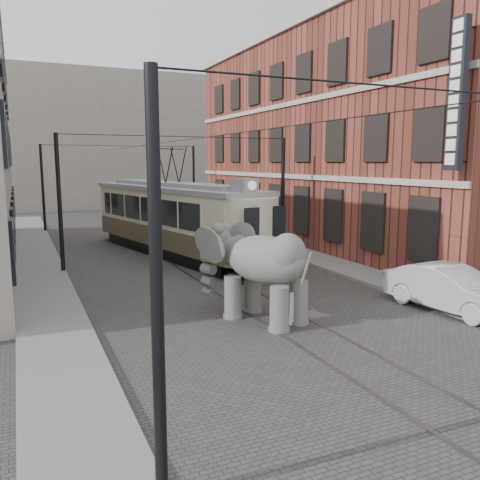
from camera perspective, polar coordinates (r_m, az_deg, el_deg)
name	(u,v)px	position (r m, az deg, el deg)	size (l,w,h in m)	color
ground	(237,293)	(18.50, -0.31, -6.06)	(120.00, 120.00, 0.00)	#403D3B
tram_rails	(237,292)	(18.50, -0.31, -6.02)	(1.54, 80.00, 0.02)	slate
sidewalk_right	(368,276)	(21.55, 14.48, -3.99)	(2.00, 60.00, 0.15)	slate
sidewalk_left	(50,312)	(17.03, -20.94, -7.73)	(2.00, 60.00, 0.15)	slate
brick_building	(343,142)	(31.25, 11.76, 10.96)	(8.00, 26.00, 12.00)	#5F291F
distant_block	(87,141)	(56.85, -17.16, 10.75)	(28.00, 10.00, 14.00)	gray
catenary	(188,202)	(22.55, -5.95, 4.33)	(11.00, 30.20, 6.00)	black
tram	(173,202)	(25.89, -7.72, 4.33)	(2.86, 13.87, 5.50)	beige
elephant	(265,274)	(15.01, 2.92, -3.90)	(2.62, 4.75, 2.91)	slate
parked_car	(451,289)	(17.48, 23.04, -5.17)	(1.58, 4.49, 1.48)	#B6B7BB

